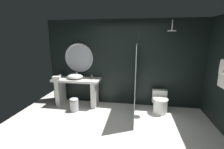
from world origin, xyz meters
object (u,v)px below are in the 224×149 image
tumbler_cup (60,76)px  vessel_sink (75,76)px  waste_bin (74,104)px  round_wall_mirror (79,58)px  toilet (160,103)px  soap_dispenser (92,77)px  rain_shower_head (172,30)px  folded_hand_towel (56,78)px

tumbler_cup → vessel_sink: bearing=-5.2°
waste_bin → round_wall_mirror: bearing=95.1°
round_wall_mirror → toilet: round_wall_mirror is taller
vessel_sink → soap_dispenser: (0.51, 0.05, -0.01)m
toilet → soap_dispenser: bearing=177.0°
soap_dispenser → rain_shower_head: (2.16, -0.15, 1.35)m
rain_shower_head → toilet: size_ratio=0.47×
toilet → waste_bin: toilet is taller
vessel_sink → soap_dispenser: bearing=5.5°
toilet → waste_bin: 2.46m
soap_dispenser → round_wall_mirror: size_ratio=0.14×
waste_bin → vessel_sink: bearing=103.4°
folded_hand_towel → rain_shower_head: bearing=1.2°
soap_dispenser → waste_bin: soap_dispenser is taller
soap_dispenser → round_wall_mirror: 0.76m
vessel_sink → rain_shower_head: size_ratio=1.76×
vessel_sink → toilet: vessel_sink is taller
rain_shower_head → toilet: 1.99m
vessel_sink → rain_shower_head: bearing=-2.3°
toilet → folded_hand_towel: size_ratio=2.77×
round_wall_mirror → waste_bin: (0.06, -0.71, -1.26)m
toilet → folded_hand_towel: (-3.05, -0.11, 0.63)m
soap_dispenser → waste_bin: size_ratio=0.34×
tumbler_cup → soap_dispenser: bearing=0.2°
tumbler_cup → waste_bin: bearing=-37.4°
soap_dispenser → round_wall_mirror: bearing=153.5°
waste_bin → folded_hand_towel: size_ratio=1.87×
tumbler_cup → folded_hand_towel: (-0.01, -0.22, -0.00)m
round_wall_mirror → waste_bin: size_ratio=2.33×
soap_dispenser → toilet: soap_dispenser is taller
soap_dispenser → folded_hand_towel: size_ratio=0.63×
soap_dispenser → rain_shower_head: rain_shower_head is taller
round_wall_mirror → folded_hand_towel: 0.91m
rain_shower_head → toilet: rain_shower_head is taller
folded_hand_towel → round_wall_mirror: bearing=39.2°
soap_dispenser → tumbler_cup: bearing=-179.8°
vessel_sink → waste_bin: (0.10, -0.42, -0.72)m
round_wall_mirror → rain_shower_head: bearing=-8.4°
round_wall_mirror → toilet: size_ratio=1.58×
folded_hand_towel → waste_bin: bearing=-22.0°
round_wall_mirror → soap_dispenser: bearing=-26.5°
tumbler_cup → round_wall_mirror: (0.55, 0.24, 0.56)m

